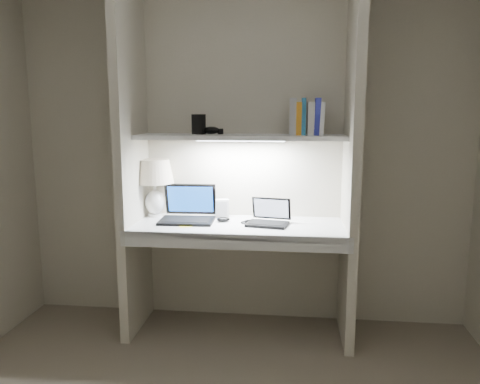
# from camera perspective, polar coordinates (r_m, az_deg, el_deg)

# --- Properties ---
(back_wall) EXTENTS (3.20, 0.01, 2.50)m
(back_wall) POSITION_cam_1_polar(r_m,az_deg,el_deg) (3.36, 0.41, 5.18)
(back_wall) COLOR #BEB7A2
(back_wall) RESTS_ON floor
(alcove_panel_left) EXTENTS (0.06, 0.55, 2.50)m
(alcove_panel_left) POSITION_cam_1_polar(r_m,az_deg,el_deg) (3.25, -13.07, 4.78)
(alcove_panel_left) COLOR #BEB7A2
(alcove_panel_left) RESTS_ON floor
(alcove_panel_right) EXTENTS (0.06, 0.55, 2.50)m
(alcove_panel_right) POSITION_cam_1_polar(r_m,az_deg,el_deg) (3.09, 13.49, 4.51)
(alcove_panel_right) COLOR #BEB7A2
(alcove_panel_right) RESTS_ON floor
(desk) EXTENTS (1.40, 0.55, 0.04)m
(desk) POSITION_cam_1_polar(r_m,az_deg,el_deg) (3.17, -0.13, -4.27)
(desk) COLOR white
(desk) RESTS_ON alcove_panel_left
(desk_apron) EXTENTS (1.46, 0.03, 0.10)m
(desk_apron) POSITION_cam_1_polar(r_m,az_deg,el_deg) (2.93, -0.72, -6.06)
(desk_apron) COLOR silver
(desk_apron) RESTS_ON desk
(shelf) EXTENTS (1.40, 0.36, 0.03)m
(shelf) POSITION_cam_1_polar(r_m,az_deg,el_deg) (3.17, 0.06, 6.73)
(shelf) COLOR silver
(shelf) RESTS_ON back_wall
(strip_light) EXTENTS (0.60, 0.04, 0.02)m
(strip_light) POSITION_cam_1_polar(r_m,az_deg,el_deg) (3.17, 0.06, 6.33)
(strip_light) COLOR white
(strip_light) RESTS_ON shelf
(table_lamp) EXTENTS (0.28, 0.28, 0.41)m
(table_lamp) POSITION_cam_1_polar(r_m,az_deg,el_deg) (3.40, -10.41, 1.68)
(table_lamp) COLOR white
(table_lamp) RESTS_ON desk
(laptop_main) EXTENTS (0.38, 0.33, 0.25)m
(laptop_main) POSITION_cam_1_polar(r_m,az_deg,el_deg) (3.28, -6.33, -2.49)
(laptop_main) COLOR black
(laptop_main) RESTS_ON desk
(laptop_netbook) EXTENTS (0.30, 0.28, 0.17)m
(laptop_netbook) POSITION_cam_1_polar(r_m,az_deg,el_deg) (3.16, 3.54, -3.22)
(laptop_netbook) COLOR black
(laptop_netbook) RESTS_ON desk
(speaker) EXTENTS (0.11, 0.08, 0.13)m
(speaker) POSITION_cam_1_polar(r_m,az_deg,el_deg) (3.35, -2.20, -1.99)
(speaker) COLOR silver
(speaker) RESTS_ON desk
(mouse) EXTENTS (0.10, 0.08, 0.03)m
(mouse) POSITION_cam_1_polar(r_m,az_deg,el_deg) (3.22, -2.06, -3.36)
(mouse) COLOR black
(mouse) RESTS_ON desk
(cable_coil) EXTENTS (0.11, 0.11, 0.01)m
(cable_coil) POSITION_cam_1_polar(r_m,az_deg,el_deg) (3.21, 1.33, -3.63)
(cable_coil) COLOR black
(cable_coil) RESTS_ON desk
(sticky_note) EXTENTS (0.10, 0.10, 0.00)m
(sticky_note) POSITION_cam_1_polar(r_m,az_deg,el_deg) (3.12, -6.72, -4.14)
(sticky_note) COLOR yellow
(sticky_note) RESTS_ON desk
(book_row) EXTENTS (0.23, 0.16, 0.24)m
(book_row) POSITION_cam_1_polar(r_m,az_deg,el_deg) (3.17, 8.10, 8.97)
(book_row) COLOR white
(book_row) RESTS_ON shelf
(shelf_box) EXTENTS (0.09, 0.08, 0.14)m
(shelf_box) POSITION_cam_1_polar(r_m,az_deg,el_deg) (3.24, -5.06, 8.22)
(shelf_box) COLOR black
(shelf_box) RESTS_ON shelf
(shelf_gadget) EXTENTS (0.13, 0.09, 0.05)m
(shelf_gadget) POSITION_cam_1_polar(r_m,az_deg,el_deg) (3.25, -3.53, 7.52)
(shelf_gadget) COLOR black
(shelf_gadget) RESTS_ON shelf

